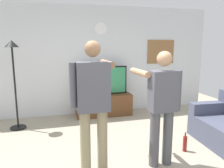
{
  "coord_description": "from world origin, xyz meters",
  "views": [
    {
      "loc": [
        -0.93,
        -2.49,
        1.74
      ],
      "look_at": [
        0.07,
        1.2,
        1.05
      ],
      "focal_mm": 34.7,
      "sensor_mm": 36.0,
      "label": 1
    }
  ],
  "objects_px": {
    "person_standing_nearer_lamp": "(93,100)",
    "beverage_bottle": "(185,143)",
    "tv_stand": "(104,105)",
    "floor_lamp": "(13,66)",
    "wall_clock": "(101,29)",
    "television": "(103,80)",
    "person_standing_nearer_couch": "(162,103)",
    "framed_picture": "(161,52)"
  },
  "relations": [
    {
      "from": "wall_clock",
      "to": "floor_lamp",
      "type": "bearing_deg",
      "value": -161.16
    },
    {
      "from": "television",
      "to": "floor_lamp",
      "type": "xyz_separation_m",
      "value": [
        -1.95,
        -0.42,
        0.44
      ]
    },
    {
      "from": "wall_clock",
      "to": "beverage_bottle",
      "type": "relative_size",
      "value": 0.9
    },
    {
      "from": "tv_stand",
      "to": "television",
      "type": "relative_size",
      "value": 1.15
    },
    {
      "from": "wall_clock",
      "to": "beverage_bottle",
      "type": "height_order",
      "value": "wall_clock"
    },
    {
      "from": "tv_stand",
      "to": "floor_lamp",
      "type": "height_order",
      "value": "floor_lamp"
    },
    {
      "from": "tv_stand",
      "to": "framed_picture",
      "type": "distance_m",
      "value": 2.12
    },
    {
      "from": "wall_clock",
      "to": "television",
      "type": "bearing_deg",
      "value": -90.0
    },
    {
      "from": "television",
      "to": "person_standing_nearer_couch",
      "type": "relative_size",
      "value": 0.72
    },
    {
      "from": "tv_stand",
      "to": "beverage_bottle",
      "type": "height_order",
      "value": "tv_stand"
    },
    {
      "from": "tv_stand",
      "to": "person_standing_nearer_lamp",
      "type": "distance_m",
      "value": 2.56
    },
    {
      "from": "television",
      "to": "beverage_bottle",
      "type": "xyz_separation_m",
      "value": [
        0.88,
        -2.22,
        -0.75
      ]
    },
    {
      "from": "tv_stand",
      "to": "wall_clock",
      "type": "height_order",
      "value": "wall_clock"
    },
    {
      "from": "floor_lamp",
      "to": "framed_picture",
      "type": "bearing_deg",
      "value": 10.53
    },
    {
      "from": "tv_stand",
      "to": "floor_lamp",
      "type": "xyz_separation_m",
      "value": [
        -1.95,
        -0.38,
        1.05
      ]
    },
    {
      "from": "person_standing_nearer_lamp",
      "to": "beverage_bottle",
      "type": "xyz_separation_m",
      "value": [
        1.56,
        0.18,
        -0.89
      ]
    },
    {
      "from": "wall_clock",
      "to": "floor_lamp",
      "type": "height_order",
      "value": "wall_clock"
    },
    {
      "from": "television",
      "to": "wall_clock",
      "type": "distance_m",
      "value": 1.28
    },
    {
      "from": "television",
      "to": "person_standing_nearer_lamp",
      "type": "distance_m",
      "value": 2.5
    },
    {
      "from": "framed_picture",
      "to": "beverage_bottle",
      "type": "bearing_deg",
      "value": -107.58
    },
    {
      "from": "wall_clock",
      "to": "framed_picture",
      "type": "relative_size",
      "value": 0.38
    },
    {
      "from": "person_standing_nearer_lamp",
      "to": "person_standing_nearer_couch",
      "type": "height_order",
      "value": "person_standing_nearer_lamp"
    },
    {
      "from": "person_standing_nearer_couch",
      "to": "tv_stand",
      "type": "bearing_deg",
      "value": 96.85
    },
    {
      "from": "person_standing_nearer_lamp",
      "to": "wall_clock",
      "type": "bearing_deg",
      "value": 75.54
    },
    {
      "from": "wall_clock",
      "to": "person_standing_nearer_lamp",
      "type": "distance_m",
      "value": 2.95
    },
    {
      "from": "wall_clock",
      "to": "person_standing_nearer_couch",
      "type": "xyz_separation_m",
      "value": [
        0.29,
        -2.71,
        -1.21
      ]
    },
    {
      "from": "floor_lamp",
      "to": "person_standing_nearer_lamp",
      "type": "bearing_deg",
      "value": -57.28
    },
    {
      "from": "television",
      "to": "wall_clock",
      "type": "relative_size",
      "value": 4.04
    },
    {
      "from": "television",
      "to": "person_standing_nearer_lamp",
      "type": "xyz_separation_m",
      "value": [
        -0.68,
        -2.4,
        0.15
      ]
    },
    {
      "from": "television",
      "to": "person_standing_nearer_couch",
      "type": "xyz_separation_m",
      "value": [
        0.29,
        -2.47,
        0.05
      ]
    },
    {
      "from": "floor_lamp",
      "to": "person_standing_nearer_lamp",
      "type": "distance_m",
      "value": 2.37
    },
    {
      "from": "wall_clock",
      "to": "framed_picture",
      "type": "xyz_separation_m",
      "value": [
        1.66,
        0.0,
        -0.58
      ]
    },
    {
      "from": "person_standing_nearer_couch",
      "to": "beverage_bottle",
      "type": "relative_size",
      "value": 5.08
    },
    {
      "from": "tv_stand",
      "to": "person_standing_nearer_lamp",
      "type": "height_order",
      "value": "person_standing_nearer_lamp"
    },
    {
      "from": "television",
      "to": "framed_picture",
      "type": "bearing_deg",
      "value": 8.52
    },
    {
      "from": "television",
      "to": "tv_stand",
      "type": "bearing_deg",
      "value": -90.0
    },
    {
      "from": "floor_lamp",
      "to": "beverage_bottle",
      "type": "relative_size",
      "value": 5.61
    },
    {
      "from": "framed_picture",
      "to": "person_standing_nearer_lamp",
      "type": "bearing_deg",
      "value": -131.49
    },
    {
      "from": "person_standing_nearer_lamp",
      "to": "beverage_bottle",
      "type": "relative_size",
      "value": 5.49
    },
    {
      "from": "wall_clock",
      "to": "beverage_bottle",
      "type": "bearing_deg",
      "value": -70.44
    },
    {
      "from": "floor_lamp",
      "to": "wall_clock",
      "type": "bearing_deg",
      "value": 18.84
    },
    {
      "from": "wall_clock",
      "to": "person_standing_nearer_couch",
      "type": "distance_m",
      "value": 2.98
    }
  ]
}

